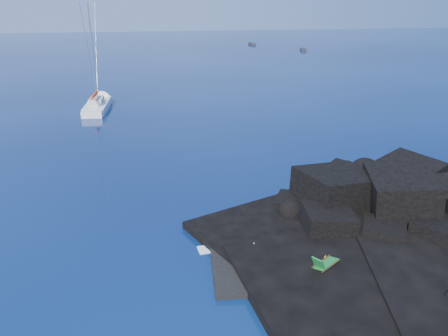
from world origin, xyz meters
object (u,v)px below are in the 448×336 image
object	(u,v)px
sunbather	(246,246)
distant_boat_b	(303,51)
deck_chair	(326,260)
marker_cone	(325,259)
sailboat	(98,109)
distant_boat_a	(252,45)

from	to	relation	value
sunbather	distant_boat_b	size ratio (longest dim) A/B	0.38
deck_chair	marker_cone	world-z (taller)	deck_chair
sailboat	sunbather	bearing A→B (deg)	-69.71
distant_boat_a	marker_cone	bearing A→B (deg)	-102.96
deck_chair	sunbather	distance (m)	4.72
deck_chair	distant_boat_b	distance (m)	114.06
sunbather	distant_boat_b	world-z (taller)	sunbather
sailboat	deck_chair	world-z (taller)	sailboat
sailboat	distant_boat_a	world-z (taller)	sailboat
sunbather	distant_boat_a	size ratio (longest dim) A/B	0.36
marker_cone	distant_boat_a	xyz separation A→B (m)	(28.56, 126.75, -0.59)
sailboat	sunbather	world-z (taller)	sailboat
sailboat	distant_boat_b	world-z (taller)	sailboat
marker_cone	distant_boat_a	size ratio (longest dim) A/B	0.10
distant_boat_b	sunbather	bearing A→B (deg)	-98.55
deck_chair	distant_boat_b	size ratio (longest dim) A/B	0.38
sailboat	deck_chair	xyz separation A→B (m)	(14.97, -42.07, 0.96)
sunbather	marker_cone	xyz separation A→B (m)	(3.96, -2.21, 0.06)
sailboat	distant_boat_b	xyz separation A→B (m)	(54.10, 65.06, 0.00)
deck_chair	sunbather	xyz separation A→B (m)	(-3.73, 2.86, -0.43)
sailboat	marker_cone	size ratio (longest dim) A/B	28.67
sailboat	deck_chair	size ratio (longest dim) A/B	7.85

